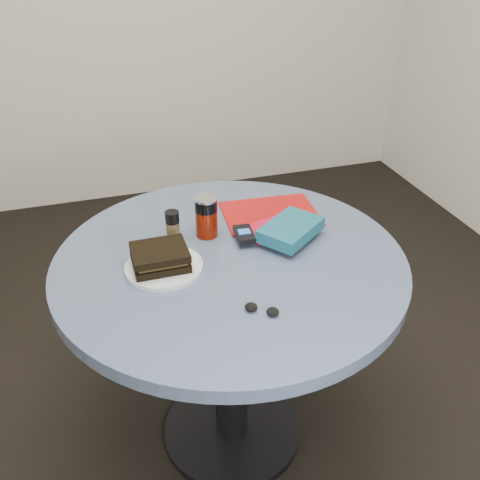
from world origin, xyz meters
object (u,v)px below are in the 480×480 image
object	(u,v)px
magazine	(270,214)
mp3_player	(244,234)
soda_can	(206,217)
novel	(291,229)
sandwich	(160,257)
headphones	(262,309)
table	(230,302)
pepper_grinder	(173,226)
plate	(164,267)
red_book	(270,229)

from	to	relation	value
magazine	mp3_player	world-z (taller)	mp3_player
soda_can	novel	bearing A→B (deg)	-24.13
sandwich	magazine	world-z (taller)	sandwich
novel	magazine	bearing A→B (deg)	53.89
soda_can	headphones	bearing A→B (deg)	-84.59
table	magazine	size ratio (longest dim) A/B	3.35
pepper_grinder	novel	bearing A→B (deg)	-17.49
soda_can	novel	size ratio (longest dim) A/B	0.65
pepper_grinder	mp3_player	xyz separation A→B (m)	(0.20, -0.07, -0.02)
sandwich	magazine	distance (m)	0.44
soda_can	pepper_grinder	size ratio (longest dim) A/B	1.32
novel	mp3_player	world-z (taller)	novel
novel	headphones	world-z (taller)	novel
sandwich	mp3_player	distance (m)	0.27
plate	mp3_player	xyz separation A→B (m)	(0.25, 0.07, 0.02)
magazine	novel	distance (m)	0.17
plate	red_book	world-z (taller)	red_book
plate	mp3_player	distance (m)	0.26
plate	novel	world-z (taller)	novel
sandwich	table	bearing A→B (deg)	0.94
headphones	sandwich	bearing A→B (deg)	128.24
plate	pepper_grinder	distance (m)	0.16
pepper_grinder	sandwich	bearing A→B (deg)	-114.30
red_book	headphones	size ratio (longest dim) A/B	1.75
mp3_player	sandwich	bearing A→B (deg)	-164.92
magazine	headphones	bearing A→B (deg)	-107.97
pepper_grinder	soda_can	bearing A→B (deg)	-0.95
sandwich	mp3_player	size ratio (longest dim) A/B	1.56
pepper_grinder	novel	size ratio (longest dim) A/B	0.50
novel	plate	bearing A→B (deg)	148.71
soda_can	red_book	bearing A→B (deg)	-12.78
plate	headphones	distance (m)	0.32
red_book	soda_can	bearing A→B (deg)	151.82
plate	soda_can	xyz separation A→B (m)	(0.16, 0.14, 0.06)
sandwich	novel	world-z (taller)	sandwich
plate	mp3_player	bearing A→B (deg)	16.13
soda_can	headphones	xyz separation A→B (m)	(0.04, -0.39, -0.05)
magazine	sandwich	bearing A→B (deg)	-148.26
red_book	headphones	xyz separation A→B (m)	(-0.15, -0.35, -0.00)
plate	novel	distance (m)	0.39
table	headphones	distance (m)	0.31
pepper_grinder	novel	distance (m)	0.35
plate	magazine	xyz separation A→B (m)	(0.38, 0.21, -0.00)
table	headphones	size ratio (longest dim) A/B	11.28
mp3_player	headphones	world-z (taller)	mp3_player
pepper_grinder	plate	bearing A→B (deg)	-111.18
table	magazine	distance (m)	0.32
table	novel	xyz separation A→B (m)	(0.20, 0.03, 0.20)
sandwich	magazine	size ratio (longest dim) A/B	0.50
magazine	headphones	world-z (taller)	headphones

